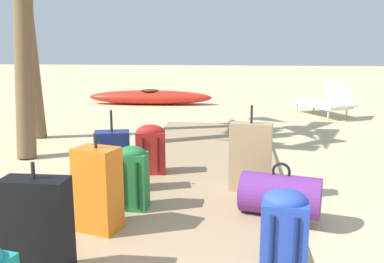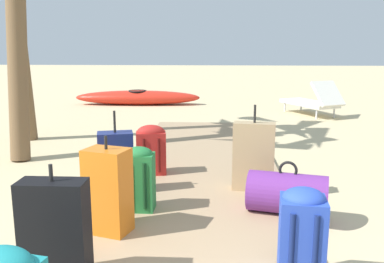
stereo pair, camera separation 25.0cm
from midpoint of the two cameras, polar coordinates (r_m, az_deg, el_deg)
The scene contains 13 objects.
ground_plane at distance 4.09m, azimuth 1.66°, elevation -10.61°, with size 60.00×60.00×0.00m, color #CCB789.
boardwalk at distance 4.74m, azimuth 2.36°, elevation -6.94°, with size 1.85×7.10×0.08m, color tan.
suitcase_orange at distance 3.44m, azimuth -10.55°, elevation -7.70°, with size 0.39×0.33×0.78m.
suitcase_black at distance 2.84m, azimuth -17.72°, elevation -12.46°, with size 0.41×0.19×0.77m.
suitcase_tan at distance 4.34m, azimuth 9.53°, elevation -3.46°, with size 0.44×0.23×0.88m.
backpack_red at distance 4.90m, azimuth -4.14°, elevation -2.20°, with size 0.37×0.28×0.57m.
suitcase_navy at distance 4.33m, azimuth -9.01°, elevation -4.02°, with size 0.39×0.29×0.84m.
duffel_bag_purple at distance 3.83m, azimuth 13.68°, elevation -8.31°, with size 0.75×0.52×0.48m.
backpack_blue at distance 2.81m, azimuth 14.88°, elevation -13.08°, with size 0.31×0.29×0.59m.
backpack_green at distance 3.84m, azimuth -6.18°, elevation -6.03°, with size 0.27×0.23×0.59m.
lounge_chair at distance 9.77m, azimuth 18.28°, elevation 3.82°, with size 1.24×1.64×0.80m.
kayak at distance 11.31m, azimuth -5.04°, elevation 4.63°, with size 3.31×0.82×0.38m.
rock_left_near at distance 4.58m, azimuth -14.84°, elevation -7.55°, with size 0.26×0.23×0.15m, color #5B5651.
Camera 1 is at (0.42, -0.93, 1.54)m, focal length 39.51 mm.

